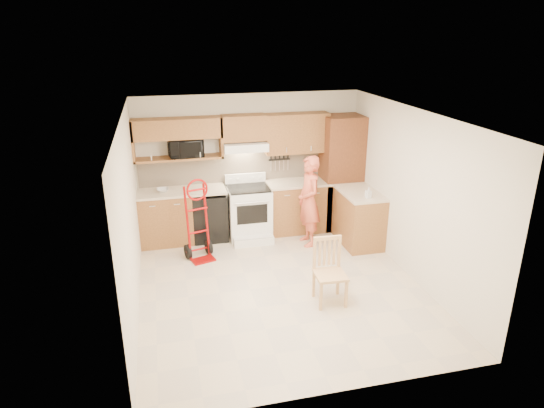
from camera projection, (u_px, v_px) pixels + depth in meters
name	position (u px, v px, depth m)	size (l,w,h in m)	color
floor	(280.00, 286.00, 7.02)	(4.00, 4.50, 0.02)	beige
ceiling	(281.00, 114.00, 6.14)	(4.00, 4.50, 0.02)	white
wall_back	(249.00, 163.00, 8.64)	(4.00, 0.02, 2.50)	beige
wall_front	(340.00, 288.00, 4.52)	(4.00, 0.02, 2.50)	beige
wall_left	(129.00, 219.00, 6.14)	(0.02, 4.50, 2.50)	beige
wall_right	(413.00, 195.00, 7.02)	(0.02, 4.50, 2.50)	beige
backsplash	(250.00, 166.00, 8.63)	(3.92, 0.03, 0.55)	beige
lower_cab_left	(166.00, 218.00, 8.29)	(0.90, 0.60, 0.90)	#9E6432
dishwasher	(209.00, 216.00, 8.47)	(0.60, 0.60, 0.85)	black
lower_cab_right	(297.00, 207.00, 8.81)	(1.14, 0.60, 0.90)	#9E6432
countertop_left	(182.00, 191.00, 8.20)	(1.50, 0.63, 0.04)	beige
countertop_right	(298.00, 183.00, 8.65)	(1.14, 0.63, 0.04)	beige
cab_return_right	(359.00, 219.00, 8.28)	(0.60, 1.00, 0.90)	#9E6432
countertop_return	(360.00, 193.00, 8.11)	(0.63, 1.00, 0.04)	beige
pantry_tall	(341.00, 173.00, 8.79)	(0.70, 0.60, 2.10)	brown
upper_cab_left	(177.00, 128.00, 7.95)	(1.50, 0.33, 0.34)	#9E6432
upper_shelf_mw	(179.00, 158.00, 8.13)	(1.50, 0.33, 0.04)	#9E6432
upper_cab_center	(244.00, 128.00, 8.21)	(0.76, 0.33, 0.44)	#9E6432
upper_cab_right	(297.00, 133.00, 8.47)	(1.14, 0.33, 0.70)	#9E6432
range_hood	(245.00, 146.00, 8.26)	(0.76, 0.46, 0.14)	white
knife_strip	(279.00, 163.00, 8.71)	(0.40, 0.05, 0.29)	black
microwave	(186.00, 148.00, 8.09)	(0.56, 0.38, 0.31)	black
range	(249.00, 209.00, 8.46)	(0.74, 0.98, 1.09)	white
person	(309.00, 201.00, 8.12)	(0.57, 0.38, 1.57)	#D2593E
hand_truck	(199.00, 224.00, 7.63)	(0.48, 0.44, 1.23)	#9C0807
dining_chair	(330.00, 272.00, 6.45)	(0.41, 0.45, 0.91)	#DBAF79
soap_bottle	(368.00, 193.00, 7.79)	(0.08, 0.08, 0.18)	white
bowl	(163.00, 190.00, 8.11)	(0.21, 0.21, 0.05)	white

